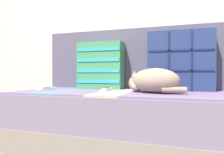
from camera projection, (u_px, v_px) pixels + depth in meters
name	position (u px, v px, depth m)	size (l,w,h in m)	color
ground_plane	(128.00, 153.00, 1.38)	(14.00, 14.00, 0.00)	#7A6651
couch	(133.00, 119.00, 1.52)	(1.71, 0.81, 0.38)	gray
sofa_backrest	(143.00, 59.00, 1.83)	(1.67, 0.14, 0.49)	#514C60
throw_pillow_quilted	(180.00, 61.00, 1.59)	(0.46, 0.14, 0.43)	navy
throw_pillow_striped	(101.00, 66.00, 1.79)	(0.37, 0.14, 0.38)	#3D8956
sleeping_cat	(152.00, 81.00, 1.40)	(0.38, 0.30, 0.16)	gray
game_remote_near	(48.00, 89.00, 1.66)	(0.09, 0.20, 0.02)	white
game_remote_far	(107.00, 89.00, 1.58)	(0.05, 0.19, 0.02)	white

